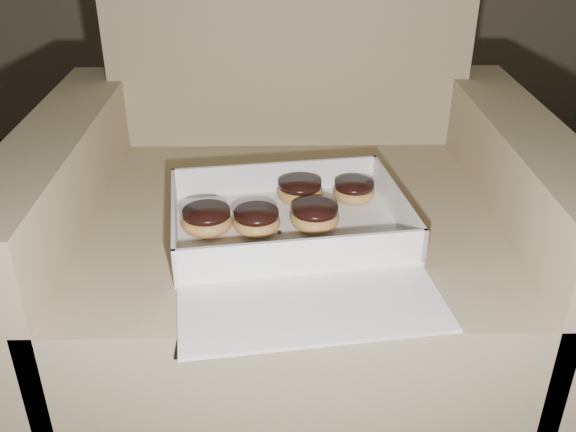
% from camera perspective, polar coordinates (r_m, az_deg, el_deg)
% --- Properties ---
extents(armchair, '(0.91, 0.77, 0.95)m').
position_cam_1_polar(armchair, '(1.23, 0.26, -3.02)').
color(armchair, '#998161').
rests_on(armchair, floor).
extents(bakery_box, '(0.42, 0.47, 0.06)m').
position_cam_1_polar(bakery_box, '(1.00, 0.52, -1.80)').
color(bakery_box, white).
rests_on(bakery_box, armchair).
extents(donut_a, '(0.08, 0.08, 0.04)m').
position_cam_1_polar(donut_a, '(1.01, -2.82, -0.43)').
color(donut_a, '#BA8241').
rests_on(donut_a, bakery_box).
extents(donut_b, '(0.08, 0.08, 0.04)m').
position_cam_1_polar(donut_b, '(1.02, 2.40, -0.04)').
color(donut_b, '#BA8241').
rests_on(donut_b, bakery_box).
extents(donut_c, '(0.08, 0.08, 0.04)m').
position_cam_1_polar(donut_c, '(1.10, 1.07, 2.23)').
color(donut_c, '#BA8241').
rests_on(donut_c, bakery_box).
extents(donut_d, '(0.07, 0.07, 0.04)m').
position_cam_1_polar(donut_d, '(1.11, 5.88, 2.21)').
color(donut_d, '#BA8241').
rests_on(donut_d, bakery_box).
extents(donut_e, '(0.08, 0.08, 0.04)m').
position_cam_1_polar(donut_e, '(1.02, -7.22, -0.38)').
color(donut_e, '#BA8241').
rests_on(donut_e, bakery_box).
extents(crumb_a, '(0.01, 0.01, 0.00)m').
position_cam_1_polar(crumb_a, '(1.01, -0.77, -1.43)').
color(crumb_a, black).
rests_on(crumb_a, bakery_box).
extents(crumb_b, '(0.01, 0.01, 0.00)m').
position_cam_1_polar(crumb_b, '(1.02, 8.96, -1.79)').
color(crumb_b, black).
rests_on(crumb_b, bakery_box).
extents(crumb_c, '(0.01, 0.01, 0.00)m').
position_cam_1_polar(crumb_c, '(0.99, 6.85, -2.56)').
color(crumb_c, black).
rests_on(crumb_c, bakery_box).
extents(crumb_d, '(0.01, 0.01, 0.00)m').
position_cam_1_polar(crumb_d, '(1.00, 6.64, -2.00)').
color(crumb_d, black).
rests_on(crumb_d, bakery_box).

